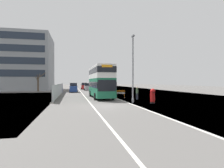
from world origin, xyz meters
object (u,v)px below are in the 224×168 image
Objects in this scene: red_pillar_postbox at (153,95)px; pedestrian_at_kerb at (137,93)px; double_decker_bus at (100,81)px; car_receding_mid at (87,87)px; car_receding_far at (84,86)px; roadworks_barrier at (120,93)px; lamppost_foreground at (133,71)px; car_oncoming_near at (73,88)px.

pedestrian_at_kerb reaches higher than red_pillar_postbox.
double_decker_bus reaches higher than car_receding_mid.
car_receding_far is at bearing 94.92° from car_receding_mid.
roadworks_barrier is (2.94, -0.81, -1.85)m from double_decker_bus.
roadworks_barrier is 0.86× the size of pedestrian_at_kerb.
lamppost_foreground is 4.97m from pedestrian_at_kerb.
car_receding_mid is at bearing 96.28° from roadworks_barrier.
double_decker_bus is at bearing 111.77° from lamppost_foreground.
roadworks_barrier is 0.37× the size of car_oncoming_near.
car_oncoming_near is at bearing -113.27° from car_receding_mid.
car_receding_far is (-0.52, 32.04, -1.59)m from double_decker_bus.
car_oncoming_near is at bearing 103.98° from double_decker_bus.
pedestrian_at_kerb is (5.22, -35.62, -0.11)m from car_receding_far.
lamppost_foreground is 3.72m from red_pillar_postbox.
car_receding_mid is at bearing 66.73° from car_oncoming_near.
pedestrian_at_kerb is (8.72, -19.77, -0.15)m from car_oncoming_near.
car_oncoming_near reaches higher than car_receding_mid.
car_oncoming_near reaches higher than pedestrian_at_kerb.
red_pillar_postbox is (1.95, -1.34, -2.87)m from lamppost_foreground.
red_pillar_postbox is at bearing -34.43° from lamppost_foreground.
pedestrian_at_kerb is at bearing -81.67° from car_receding_far.
pedestrian_at_kerb is at bearing -37.35° from double_decker_bus.
double_decker_bus is 16.75m from car_oncoming_near.
lamppost_foreground is 33.02m from car_receding_mid.
double_decker_bus is 3.57m from roadworks_barrier.
double_decker_bus is 1.29× the size of lamppost_foreground.
red_pillar_postbox is at bearing -82.51° from car_receding_far.
roadworks_barrier is at bearing -15.40° from double_decker_bus.
lamppost_foreground is at bearing -85.08° from car_receding_far.
red_pillar_postbox is (4.81, -8.49, -1.64)m from double_decker_bus.
roadworks_barrier is at bearing 103.68° from red_pillar_postbox.
roadworks_barrier is (0.08, 6.34, -3.09)m from lamppost_foreground.
car_receding_far is (-5.33, 40.52, 0.05)m from red_pillar_postbox.
car_oncoming_near reaches higher than red_pillar_postbox.
roadworks_barrier is at bearing -83.72° from car_receding_mid.
car_oncoming_near is 1.06× the size of car_receding_far.
car_receding_far is at bearing 77.53° from car_oncoming_near.
car_receding_mid reaches higher than red_pillar_postbox.
double_decker_bus is at bearing 142.65° from pedestrian_at_kerb.
lamppost_foreground is 2.08× the size of car_receding_far.
double_decker_bus reaches higher than red_pillar_postbox.
car_receding_far reaches higher than car_receding_mid.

